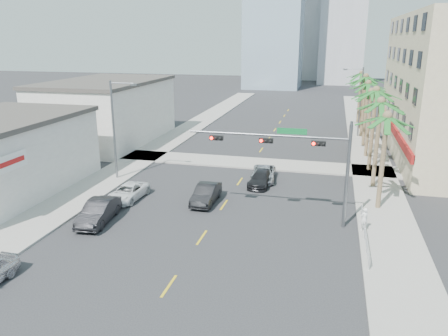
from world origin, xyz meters
name	(u,v)px	position (x,y,z in m)	size (l,w,h in m)	color
ground	(181,267)	(0.00, 0.00, 0.00)	(260.00, 260.00, 0.00)	#262628
sidewalk_right	(375,177)	(12.00, 20.00, 0.07)	(4.00, 120.00, 0.15)	gray
sidewalk_left	(137,161)	(-12.00, 20.00, 0.07)	(4.00, 120.00, 0.15)	gray
sidewalk_cross	(252,163)	(0.00, 22.00, 0.07)	(80.00, 4.00, 0.15)	gray
building_left_far	(107,113)	(-19.50, 28.00, 3.60)	(11.00, 18.00, 7.20)	beige
tower_far_center	(304,10)	(-3.00, 125.00, 21.00)	(16.00, 16.00, 42.00)	#ADADB2
traffic_signal_mast	(300,153)	(5.78, 7.95, 5.06)	(11.12, 0.54, 7.20)	slate
palm_tree_0	(387,117)	(11.60, 12.00, 7.08)	(4.80, 4.80, 7.80)	brown
palm_tree_1	(381,102)	(11.60, 17.20, 7.43)	(4.80, 4.80, 8.16)	brown
palm_tree_2	(376,91)	(11.60, 22.40, 7.78)	(4.80, 4.80, 8.52)	brown
palm_tree_3	(371,92)	(11.60, 27.60, 7.08)	(4.80, 4.80, 7.80)	brown
palm_tree_4	(368,84)	(11.60, 32.80, 7.43)	(4.80, 4.80, 8.16)	brown
palm_tree_5	(366,77)	(11.60, 38.00, 7.78)	(4.80, 4.80, 8.52)	brown
palm_tree_6	(363,79)	(11.60, 43.20, 7.08)	(4.80, 4.80, 7.80)	brown
palm_tree_7	(361,74)	(11.60, 48.40, 7.43)	(4.80, 4.80, 8.16)	brown
streetlight_left	(115,125)	(-11.00, 14.00, 5.06)	(2.55, 0.25, 9.00)	slate
streetlight_right	(359,98)	(11.00, 38.00, 5.06)	(2.55, 0.25, 9.00)	slate
guardrail	(365,232)	(10.30, 6.00, 0.67)	(0.08, 8.08, 1.00)	silver
car_parked_mid	(99,212)	(-7.80, 4.67, 0.79)	(1.66, 4.77, 1.57)	black
car_parked_far	(128,192)	(-7.80, 9.33, 0.62)	(2.04, 4.43, 1.23)	white
car_lane_left	(206,194)	(-1.50, 10.19, 0.73)	(1.54, 4.42, 1.46)	black
car_lane_center	(263,174)	(2.00, 16.87, 0.63)	(2.08, 4.52, 1.26)	#B9B9BE
car_lane_right	(261,179)	(2.00, 15.43, 0.62)	(1.73, 4.26, 1.24)	black
pedestrian	(364,219)	(10.30, 7.43, 0.95)	(0.58, 0.38, 1.59)	white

